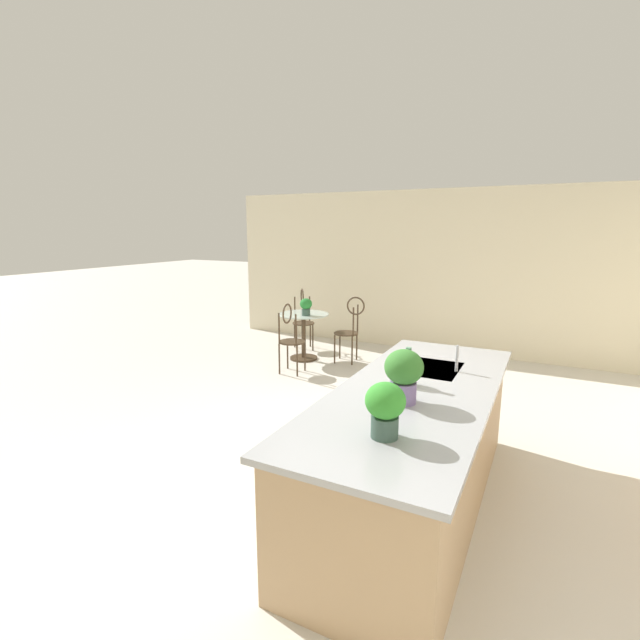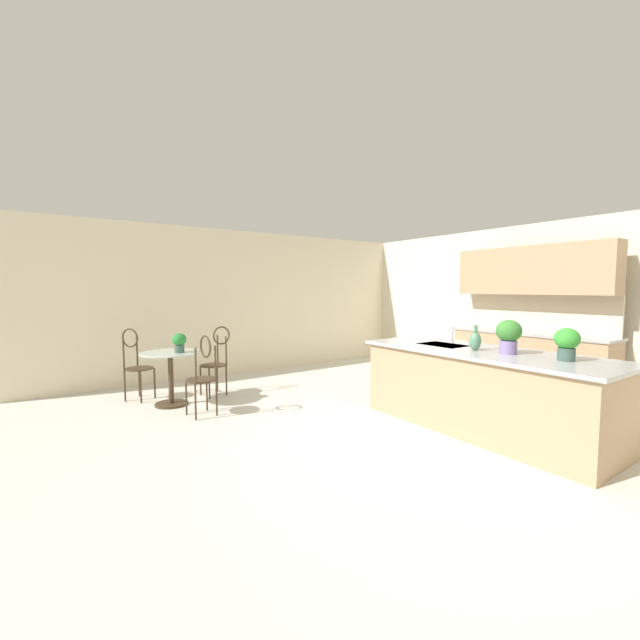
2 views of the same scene
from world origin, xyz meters
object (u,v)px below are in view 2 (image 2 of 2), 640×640
(bistro_table, at_px, (171,373))
(chair_toward_desk, at_px, (216,357))
(potted_plant_counter_far, at_px, (567,342))
(chair_near_window, at_px, (203,372))
(potted_plant_counter_near, at_px, (509,334))
(potted_plant_on_table, at_px, (179,341))
(vase_on_counter, at_px, (475,341))
(chair_by_island, at_px, (136,361))

(bistro_table, height_order, chair_toward_desk, chair_toward_desk)
(chair_toward_desk, bearing_deg, potted_plant_counter_far, 25.86)
(chair_near_window, bearing_deg, potted_plant_counter_near, 43.11)
(bistro_table, relative_size, potted_plant_counter_far, 2.51)
(chair_near_window, height_order, potted_plant_on_table, chair_near_window)
(bistro_table, relative_size, potted_plant_counter_near, 2.19)
(chair_toward_desk, xyz_separation_m, potted_plant_counter_near, (3.52, 1.91, 0.56))
(chair_toward_desk, xyz_separation_m, vase_on_counter, (3.17, 1.84, 0.46))
(chair_near_window, height_order, chair_toward_desk, same)
(chair_toward_desk, xyz_separation_m, potted_plant_on_table, (0.27, -0.62, 0.32))
(vase_on_counter, bearing_deg, chair_near_window, -133.60)
(potted_plant_counter_near, distance_m, vase_on_counter, 0.37)
(chair_near_window, height_order, potted_plant_counter_far, potted_plant_counter_far)
(potted_plant_counter_near, bearing_deg, chair_toward_desk, -151.51)
(chair_by_island, xyz_separation_m, chair_toward_desk, (0.41, 1.06, 0.00))
(bistro_table, xyz_separation_m, chair_toward_desk, (-0.18, 0.72, 0.13))
(potted_plant_counter_far, distance_m, potted_plant_counter_near, 0.55)
(chair_toward_desk, bearing_deg, vase_on_counter, 30.12)
(potted_plant_counter_far, bearing_deg, chair_by_island, -145.90)
(chair_toward_desk, height_order, potted_plant_counter_far, potted_plant_counter_far)
(chair_by_island, relative_size, potted_plant_on_table, 3.91)
(bistro_table, bearing_deg, chair_toward_desk, 103.70)
(vase_on_counter, bearing_deg, chair_toward_desk, -149.88)
(chair_toward_desk, distance_m, potted_plant_counter_near, 4.04)
(chair_by_island, bearing_deg, chair_near_window, 21.95)
(chair_near_window, distance_m, potted_plant_on_table, 0.73)
(bistro_table, distance_m, chair_near_window, 0.78)
(potted_plant_counter_far, height_order, vase_on_counter, potted_plant_counter_far)
(chair_by_island, xyz_separation_m, potted_plant_counter_near, (3.93, 2.97, 0.56))
(potted_plant_on_table, bearing_deg, potted_plant_counter_far, 34.34)
(chair_near_window, relative_size, chair_by_island, 1.00)
(chair_toward_desk, bearing_deg, chair_near_window, -29.56)
(chair_by_island, distance_m, vase_on_counter, 4.62)
(chair_by_island, bearing_deg, potted_plant_on_table, 32.74)
(bistro_table, xyz_separation_m, chair_by_island, (-0.58, -0.34, 0.13))
(bistro_table, bearing_deg, chair_near_window, 14.99)
(chair_near_window, relative_size, potted_plant_counter_near, 2.85)
(chair_by_island, distance_m, potted_plant_counter_near, 4.95)
(bistro_table, bearing_deg, vase_on_counter, 40.54)
(bistro_table, xyz_separation_m, potted_plant_counter_near, (3.34, 2.63, 0.68))
(potted_plant_counter_far, distance_m, vase_on_counter, 0.91)
(potted_plant_counter_far, bearing_deg, bistro_table, -145.31)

